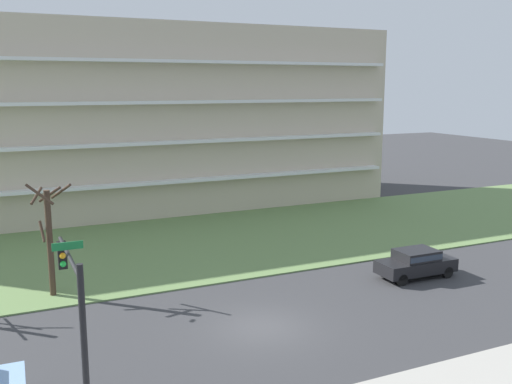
{
  "coord_description": "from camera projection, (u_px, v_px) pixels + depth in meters",
  "views": [
    {
      "loc": [
        -10.25,
        -21.51,
        10.45
      ],
      "look_at": [
        2.48,
        6.0,
        4.83
      ],
      "focal_mm": 40.59,
      "sensor_mm": 36.0,
      "label": 1
    }
  ],
  "objects": [
    {
      "name": "tree_left",
      "position": [
        49.0,
        235.0,
        28.49
      ],
      "size": [
        2.15,
        2.14,
        5.85
      ],
      "color": "#423023",
      "rests_on": "ground"
    },
    {
      "name": "apartment_building",
      "position": [
        121.0,
        119.0,
        48.84
      ],
      "size": [
        45.54,
        12.75,
        15.27
      ],
      "color": "beige",
      "rests_on": "ground"
    },
    {
      "name": "sedan_black_near_left",
      "position": [
        416.0,
        262.0,
        31.77
      ],
      "size": [
        4.42,
        1.85,
        1.57
      ],
      "rotation": [
        0.0,
        0.0,
        3.13
      ],
      "color": "black",
      "rests_on": "ground"
    },
    {
      "name": "traffic_signal_mast",
      "position": [
        75.0,
        312.0,
        16.64
      ],
      "size": [
        0.9,
        4.57,
        5.9
      ],
      "color": "black",
      "rests_on": "ground"
    },
    {
      "name": "grass_lawn_strip",
      "position": [
        170.0,
        247.0,
        37.82
      ],
      "size": [
        80.0,
        16.0,
        0.08
      ],
      "primitive_type": "cube",
      "color": "#66844C",
      "rests_on": "ground"
    },
    {
      "name": "ground",
      "position": [
        262.0,
        327.0,
        25.33
      ],
      "size": [
        160.0,
        160.0,
        0.0
      ],
      "primitive_type": "plane",
      "color": "#38383A"
    }
  ]
}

